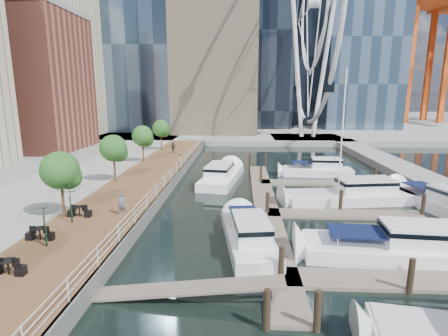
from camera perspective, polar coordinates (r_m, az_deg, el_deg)
The scene contains 17 objects.
ground at distance 20.79m, azimuth 0.09°, elevation -14.79°, with size 520.00×520.00×0.00m, color black.
boardwalk at distance 36.09m, azimuth -13.13°, elevation -2.58°, with size 6.00×60.00×1.00m, color brown.
seawall at distance 35.38m, azimuth -8.45°, elevation -2.68°, with size 0.25×60.00×1.00m, color #595954.
land_far at distance 120.88m, azimuth 2.52°, elevation 7.72°, with size 200.00×114.00×1.00m, color gray.
breakwater at distance 43.91m, azimuth 28.62°, elevation -1.18°, with size 4.00×60.00×1.00m, color gray.
pier at distance 72.30m, azimuth 13.39°, elevation 4.58°, with size 14.00×12.00×1.00m, color gray.
railing at distance 35.16m, azimuth -8.66°, elevation -1.06°, with size 0.10×60.00×1.05m, color white, non-canonical shape.
floating_docks at distance 30.69m, azimuth 16.15°, elevation -5.33°, with size 16.00×34.00×2.60m.
ferris_wheel at distance 73.64m, azimuth 14.43°, elevation 24.58°, with size 5.80×45.60×47.80m.
street_trees at distance 35.17m, azimuth -17.63°, elevation 3.10°, with size 2.60×42.60×4.60m.
cafe_tables at distance 21.58m, azimuth -29.63°, elevation -11.41°, with size 2.50×13.70×0.74m.
yacht_foreground at distance 23.29m, azimuth 26.55°, elevation -13.08°, with size 3.18×11.88×2.15m, color white, non-canonical shape.
pedestrian_near at distance 25.80m, azimuth -16.35°, elevation -5.66°, with size 0.56×0.37×1.53m, color #4B5665.
pedestrian_mid at distance 41.90m, azimuth -7.31°, elevation 1.42°, with size 0.75×0.59×1.55m, color gray.
pedestrian_far at distance 51.08m, azimuth -8.28°, elevation 3.32°, with size 0.95×0.40×1.63m, color #30333C.
moored_yachts at distance 32.05m, azimuth 18.04°, elevation -5.64°, with size 24.25×33.31×11.50m.
cafe_seating at distance 21.03m, azimuth -30.54°, elevation -9.46°, with size 4.16×16.60×2.70m.
Camera 1 is at (0.92, -18.55, 9.35)m, focal length 28.00 mm.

